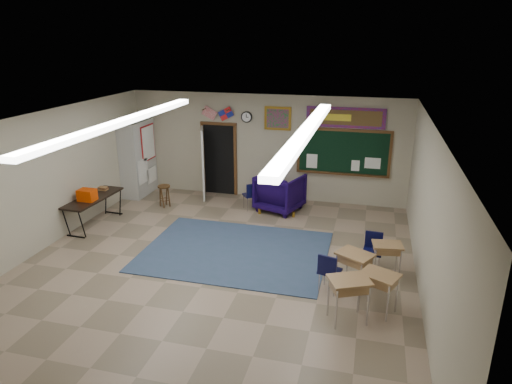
% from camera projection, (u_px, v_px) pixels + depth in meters
% --- Properties ---
extents(floor, '(9.00, 9.00, 0.00)m').
position_uv_depth(floor, '(215.00, 267.00, 9.40)').
color(floor, gray).
rests_on(floor, ground).
extents(back_wall, '(8.00, 0.04, 3.00)m').
position_uv_depth(back_wall, '(266.00, 147.00, 13.03)').
color(back_wall, '#AAA18A').
rests_on(back_wall, floor).
extents(front_wall, '(8.00, 0.04, 3.00)m').
position_uv_depth(front_wall, '(68.00, 339.00, 4.79)').
color(front_wall, '#AAA18A').
rests_on(front_wall, floor).
extents(left_wall, '(0.04, 9.00, 3.00)m').
position_uv_depth(left_wall, '(38.00, 183.00, 9.86)').
color(left_wall, '#AAA18A').
rests_on(left_wall, floor).
extents(right_wall, '(0.04, 9.00, 3.00)m').
position_uv_depth(right_wall, '(429.00, 218.00, 7.97)').
color(right_wall, '#AAA18A').
rests_on(right_wall, floor).
extents(ceiling, '(8.00, 9.00, 0.04)m').
position_uv_depth(ceiling, '(210.00, 123.00, 8.43)').
color(ceiling, silver).
rests_on(ceiling, back_wall).
extents(area_rug, '(4.00, 3.00, 0.02)m').
position_uv_depth(area_rug, '(235.00, 251.00, 10.08)').
color(area_rug, '#334262').
rests_on(area_rug, floor).
extents(fluorescent_strips, '(3.86, 6.00, 0.10)m').
position_uv_depth(fluorescent_strips, '(210.00, 126.00, 8.45)').
color(fluorescent_strips, white).
rests_on(fluorescent_strips, ceiling).
extents(doorway, '(1.10, 0.89, 2.16)m').
position_uv_depth(doorway, '(215.00, 160.00, 13.40)').
color(doorway, black).
rests_on(doorway, back_wall).
extents(chalkboard, '(2.55, 0.14, 1.30)m').
position_uv_depth(chalkboard, '(343.00, 154.00, 12.49)').
color(chalkboard, '#543218').
rests_on(chalkboard, back_wall).
extents(bulletin_board, '(2.10, 0.05, 0.55)m').
position_uv_depth(bulletin_board, '(346.00, 118.00, 12.17)').
color(bulletin_board, '#B00F0F').
rests_on(bulletin_board, back_wall).
extents(framed_art_print, '(0.75, 0.05, 0.65)m').
position_uv_depth(framed_art_print, '(278.00, 118.00, 12.64)').
color(framed_art_print, olive).
rests_on(framed_art_print, back_wall).
extents(wall_clock, '(0.32, 0.05, 0.32)m').
position_uv_depth(wall_clock, '(247.00, 117.00, 12.86)').
color(wall_clock, black).
rests_on(wall_clock, back_wall).
extents(wall_flags, '(1.16, 0.06, 0.70)m').
position_uv_depth(wall_flags, '(218.00, 111.00, 12.99)').
color(wall_flags, red).
rests_on(wall_flags, back_wall).
extents(storage_cabinet, '(0.59, 1.25, 2.20)m').
position_uv_depth(storage_cabinet, '(138.00, 158.00, 13.45)').
color(storage_cabinet, '#A9A9A5').
rests_on(storage_cabinet, floor).
extents(wingback_armchair, '(1.38, 1.40, 1.02)m').
position_uv_depth(wingback_armchair, '(280.00, 192.00, 12.35)').
color(wingback_armchair, '#100532').
rests_on(wingback_armchair, floor).
extents(student_chair_reading, '(0.54, 0.54, 0.77)m').
position_uv_depth(student_chair_reading, '(250.00, 196.00, 12.45)').
color(student_chair_reading, black).
rests_on(student_chair_reading, floor).
extents(student_chair_desk_a, '(0.48, 0.48, 0.79)m').
position_uv_depth(student_chair_desk_a, '(330.00, 272.00, 8.42)').
color(student_chair_desk_a, black).
rests_on(student_chair_desk_a, floor).
extents(student_chair_desk_b, '(0.42, 0.42, 0.78)m').
position_uv_depth(student_chair_desk_b, '(372.00, 253.00, 9.17)').
color(student_chair_desk_b, black).
rests_on(student_chair_desk_b, floor).
extents(student_desk_front_left, '(0.77, 0.71, 0.75)m').
position_uv_depth(student_desk_front_left, '(354.00, 269.00, 8.46)').
color(student_desk_front_left, '#9F7A4A').
rests_on(student_desk_front_left, floor).
extents(student_desk_front_right, '(0.62, 0.51, 0.68)m').
position_uv_depth(student_desk_front_right, '(386.00, 258.00, 8.98)').
color(student_desk_front_right, '#9F7A4A').
rests_on(student_desk_front_right, floor).
extents(student_desk_back_left, '(0.80, 0.72, 0.78)m').
position_uv_depth(student_desk_back_left, '(348.00, 298.00, 7.51)').
color(student_desk_back_left, '#9F7A4A').
rests_on(student_desk_back_left, floor).
extents(student_desk_back_right, '(0.75, 0.67, 0.73)m').
position_uv_depth(student_desk_back_right, '(378.00, 291.00, 7.77)').
color(student_desk_back_right, '#9F7A4A').
rests_on(student_desk_back_right, floor).
extents(folding_table, '(0.67, 1.81, 1.02)m').
position_uv_depth(folding_table, '(94.00, 210.00, 11.38)').
color(folding_table, black).
rests_on(folding_table, floor).
extents(wooden_stool, '(0.34, 0.34, 0.61)m').
position_uv_depth(wooden_stool, '(164.00, 196.00, 12.66)').
color(wooden_stool, '#472E15').
rests_on(wooden_stool, floor).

